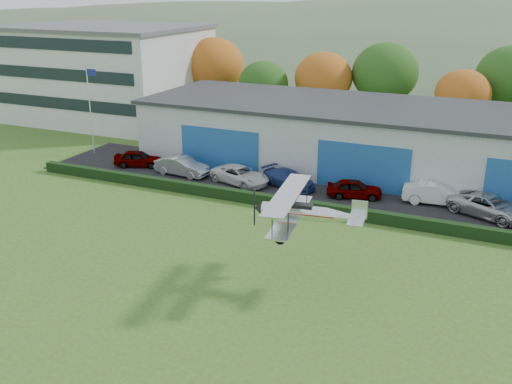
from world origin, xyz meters
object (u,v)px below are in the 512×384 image
at_px(car_0, 138,159).
at_px(car_3, 289,179).
at_px(car_2, 240,175).
at_px(biplane, 304,211).
at_px(office_block, 107,73).
at_px(car_5, 436,193).
at_px(flagpole, 90,102).
at_px(car_4, 354,189).
at_px(car_1, 182,166).
at_px(car_6, 489,206).
at_px(hangar, 381,138).

xyz_separation_m(car_0, car_3, (13.60, 0.14, -0.02)).
height_order(car_2, biplane, biplane).
bearing_deg(office_block, car_5, -19.59).
relative_size(flagpole, car_0, 1.99).
relative_size(flagpole, car_4, 2.02).
bearing_deg(car_1, flagpole, 82.40).
height_order(flagpole, car_3, flagpole).
bearing_deg(car_5, biplane, 155.24).
distance_m(car_4, car_6, 9.16).
bearing_deg(hangar, car_6, -40.62).
distance_m(car_0, car_5, 24.40).
bearing_deg(car_6, car_3, 113.24).
height_order(office_block, car_5, office_block).
bearing_deg(car_0, car_1, -115.86).
bearing_deg(car_0, car_6, -109.08).
bearing_deg(hangar, car_0, -157.55).
height_order(car_5, biplane, biplane).
xyz_separation_m(car_0, car_4, (18.78, -0.04, -0.01)).
bearing_deg(car_2, flagpole, 98.74).
bearing_deg(biplane, car_4, 85.31).
bearing_deg(car_5, flagpole, 82.43).
bearing_deg(office_block, car_1, -39.28).
relative_size(car_2, car_4, 1.23).
relative_size(car_0, car_6, 0.75).
distance_m(car_3, car_5, 10.82).
distance_m(car_4, biplane, 13.66).
relative_size(hangar, car_2, 8.33).
bearing_deg(office_block, flagpole, -58.03).
relative_size(car_0, biplane, 0.60).
height_order(car_0, car_3, car_0).
distance_m(hangar, car_4, 8.06).
xyz_separation_m(car_2, car_3, (3.73, 0.71, -0.01)).
height_order(car_0, car_4, car_0).
bearing_deg(car_1, car_6, -83.75).
bearing_deg(flagpole, car_6, -3.05).
distance_m(flagpole, car_0, 7.49).
height_order(hangar, car_6, hangar).
xyz_separation_m(car_1, biplane, (14.91, -12.76, 3.07)).
xyz_separation_m(office_block, car_4, (32.92, -14.85, -4.49)).
bearing_deg(car_1, car_2, -85.32).
relative_size(car_3, car_6, 0.85).
height_order(hangar, car_5, hangar).
xyz_separation_m(car_5, car_6, (3.56, -1.10, -0.02)).
distance_m(car_0, biplane, 23.85).
height_order(car_4, biplane, biplane).
bearing_deg(flagpole, office_block, 121.97).
height_order(office_block, biplane, office_block).
bearing_deg(office_block, car_0, -46.32).
relative_size(car_3, car_5, 0.99).
height_order(hangar, office_block, office_block).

